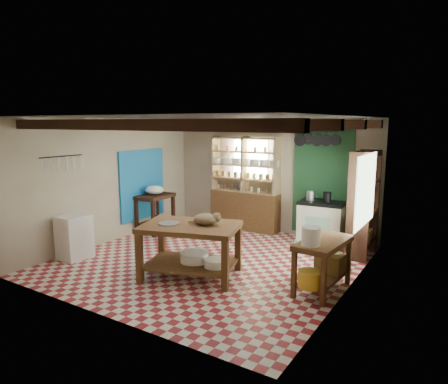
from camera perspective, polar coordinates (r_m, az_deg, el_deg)
The scene contains 30 objects.
floor at distance 7.46m, azimuth -2.09°, elevation -9.85°, with size 5.00×5.00×0.02m, color maroon.
ceiling at distance 7.02m, azimuth -2.23°, elevation 10.63°, with size 5.00×5.00×0.02m, color #48484D.
wall_back at distance 9.28m, azimuth 6.56°, elevation 2.34°, with size 5.00×0.04×2.60m, color #BFB39A.
wall_front at distance 5.29m, azimuth -17.59°, elevation -3.80°, with size 5.00×0.04×2.60m, color #BFB39A.
wall_left at distance 8.76m, azimuth -15.81°, elevation 1.59°, with size 0.04×5.00×2.60m, color #BFB39A.
wall_right at distance 6.10m, azimuth 17.66°, elevation -2.01°, with size 0.04×5.00×2.60m, color #BFB39A.
ceiling_beams at distance 7.02m, azimuth -2.22°, elevation 9.65°, with size 5.00×3.80×0.15m, color #341C12.
blue_wall_patch at distance 9.39m, azimuth -11.57°, elevation 1.06°, with size 0.04×1.40×1.60m, color #1976C2.
green_wall_patch at distance 8.79m, azimuth 13.83°, elevation 1.38°, with size 1.30×0.04×2.30m, color #1D4928.
window_back at distance 9.44m, azimuth 3.81°, elevation 4.96°, with size 0.90×0.02×0.80m, color #B8CFB7.
window_right at distance 7.05m, azimuth 19.60°, elevation 0.26°, with size 0.02×1.30×1.20m, color #B8CFB7.
utensil_rail at distance 7.91m, azimuth -22.13°, elevation 3.88°, with size 0.06×0.90×0.28m, color black.
pot_rack at distance 8.31m, azimuth 13.18°, elevation 7.37°, with size 0.86×0.12×0.36m, color black.
shelving_unit at distance 9.39m, azimuth 3.01°, elevation 1.25°, with size 1.70×0.34×2.20m, color tan.
tall_rack at distance 7.93m, azimuth 19.30°, elevation -1.64°, with size 0.40×0.86×2.00m, color #341C12.
work_table at distance 6.65m, azimuth -4.80°, elevation -8.30°, with size 1.54×1.03×0.87m, color brown.
stove at distance 8.61m, azimuth 13.73°, elevation -4.24°, with size 0.92×0.62×0.90m, color beige.
prep_table at distance 9.41m, azimuth -9.80°, elevation -2.97°, with size 0.59×0.86×0.87m, color #341C12.
white_cabinet at distance 7.98m, azimuth -20.59°, elevation -6.02°, with size 0.45×0.55×0.82m, color white.
right_counter at distance 6.26m, azimuth 13.90°, elevation -10.16°, with size 0.55×1.10×0.79m, color brown.
cat at distance 6.48m, azimuth -2.63°, elevation -3.90°, with size 0.41×0.31×0.19m, color #937C55.
steel_tray at distance 6.60m, azimuth -7.88°, elevation -4.45°, with size 0.35×0.35×0.02m, color #A9ABB1.
basin_large at distance 6.72m, azimuth -4.23°, elevation -9.21°, with size 0.47×0.47×0.16m, color white.
basin_small at distance 6.48m, azimuth -1.26°, elevation -10.10°, with size 0.36×0.36×0.13m, color white.
kettle_left at distance 8.56m, azimuth 12.26°, elevation -0.50°, with size 0.18×0.18×0.20m, color #A9ABB1.
kettle_right at distance 8.47m, azimuth 14.54°, elevation -0.69°, with size 0.16×0.16×0.21m, color black.
enamel_bowl at distance 9.30m, azimuth -9.90°, elevation 0.29°, with size 0.42×0.42×0.21m, color white.
white_bucket at distance 5.81m, azimuth 12.32°, elevation -6.21°, with size 0.26×0.26×0.26m, color white.
wicker_basket at distance 6.54m, azimuth 14.91°, elevation -9.74°, with size 0.41×0.32×0.28m, color olive.
yellow_tub at distance 5.89m, azimuth 12.14°, elevation -12.05°, with size 0.33×0.33×0.24m, color gold.
Camera 1 is at (3.95, -5.80, 2.51)m, focal length 32.00 mm.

